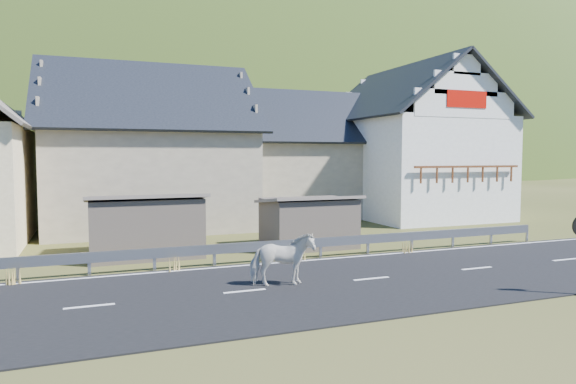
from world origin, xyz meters
name	(u,v)px	position (x,y,z in m)	size (l,w,h in m)	color
ground	(245,293)	(0.00, 0.00, 0.00)	(160.00, 160.00, 0.00)	#373D15
road	(245,292)	(0.00, 0.00, 0.02)	(60.00, 7.00, 0.04)	black
lane_markings	(245,291)	(0.00, 0.00, 0.04)	(60.00, 6.60, 0.01)	silver
guardrail	(214,250)	(0.00, 3.68, 0.56)	(28.10, 0.09, 0.75)	#93969B
shed_left	(145,227)	(-2.00, 6.50, 1.10)	(4.30, 3.30, 2.40)	brown
shed_right	(308,223)	(4.50, 6.00, 1.00)	(3.80, 2.90, 2.20)	brown
house_stone_a	(147,140)	(-1.00, 15.00, 4.63)	(10.80, 9.80, 8.90)	tan
house_stone_b	(305,149)	(9.00, 17.00, 4.24)	(9.80, 8.80, 8.10)	tan
house_white	(411,135)	(15.00, 14.00, 5.06)	(8.80, 10.80, 9.70)	white
mountain	(118,222)	(5.00, 180.00, -20.00)	(440.00, 280.00, 260.00)	#213914
horse	(282,259)	(1.18, 0.19, 0.81)	(1.82, 0.83, 1.53)	silver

